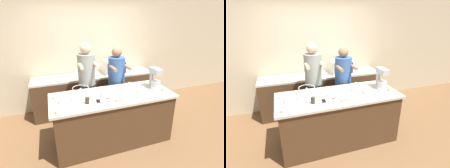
{
  "view_description": "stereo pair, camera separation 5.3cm",
  "coord_description": "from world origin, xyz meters",
  "views": [
    {
      "loc": [
        -0.92,
        -2.54,
        2.17
      ],
      "look_at": [
        0.0,
        0.04,
        1.1
      ],
      "focal_mm": 28.0,
      "sensor_mm": 36.0,
      "label": 1
    },
    {
      "loc": [
        -0.87,
        -2.56,
        2.17
      ],
      "look_at": [
        0.0,
        0.04,
        1.1
      ],
      "focal_mm": 28.0,
      "sensor_mm": 36.0,
      "label": 2
    }
  ],
  "objects": [
    {
      "name": "knife",
      "position": [
        -0.06,
        -0.1,
        0.92
      ],
      "size": [
        0.22,
        0.04,
        0.01
      ],
      "color": "#BCBCC1",
      "rests_on": "island_counter"
    },
    {
      "name": "cupcake_0",
      "position": [
        -0.19,
        -0.01,
        0.95
      ],
      "size": [
        0.07,
        0.07,
        0.06
      ],
      "color": "beige",
      "rests_on": "island_counter"
    },
    {
      "name": "cupcake_6",
      "position": [
        0.92,
        -0.14,
        0.95
      ],
      "size": [
        0.07,
        0.07,
        0.06
      ],
      "color": "beige",
      "rests_on": "island_counter"
    },
    {
      "name": "cupcake_4",
      "position": [
        0.43,
        -0.08,
        0.95
      ],
      "size": [
        0.07,
        0.07,
        0.06
      ],
      "color": "beige",
      "rests_on": "island_counter"
    },
    {
      "name": "cupcake_9",
      "position": [
        0.37,
        0.29,
        0.95
      ],
      "size": [
        0.07,
        0.07,
        0.06
      ],
      "color": "beige",
      "rests_on": "island_counter"
    },
    {
      "name": "ground_plane",
      "position": [
        0.0,
        0.0,
        0.0
      ],
      "size": [
        16.0,
        16.0,
        0.0
      ],
      "primitive_type": "plane",
      "color": "brown"
    },
    {
      "name": "person_right",
      "position": [
        0.31,
        0.63,
        0.84
      ],
      "size": [
        0.35,
        0.51,
        1.61
      ],
      "color": "#33384C",
      "rests_on": "ground_plane"
    },
    {
      "name": "cupcake_3",
      "position": [
        0.3,
        0.08,
        0.95
      ],
      "size": [
        0.07,
        0.07,
        0.06
      ],
      "color": "beige",
      "rests_on": "island_counter"
    },
    {
      "name": "back_wall",
      "position": [
        0.0,
        1.61,
        1.35
      ],
      "size": [
        10.0,
        0.06,
        2.7
      ],
      "color": "beige",
      "rests_on": "ground_plane"
    },
    {
      "name": "cell_phone",
      "position": [
        -0.3,
        -0.16,
        0.92
      ],
      "size": [
        0.08,
        0.15,
        0.01
      ],
      "color": "silver",
      "rests_on": "island_counter"
    },
    {
      "name": "cupcake_10",
      "position": [
        -0.87,
        -0.02,
        0.95
      ],
      "size": [
        0.07,
        0.07,
        0.06
      ],
      "color": "beige",
      "rests_on": "island_counter"
    },
    {
      "name": "microwave_oven",
      "position": [
        0.48,
        1.26,
        1.04
      ],
      "size": [
        0.5,
        0.4,
        0.31
      ],
      "color": "silver",
      "rests_on": "back_counter"
    },
    {
      "name": "cupcake_1",
      "position": [
        -0.69,
        0.27,
        0.95
      ],
      "size": [
        0.07,
        0.07,
        0.06
      ],
      "color": "beige",
      "rests_on": "island_counter"
    },
    {
      "name": "cupcake_12",
      "position": [
        -0.41,
        -0.02,
        0.95
      ],
      "size": [
        0.07,
        0.07,
        0.06
      ],
      "color": "beige",
      "rests_on": "island_counter"
    },
    {
      "name": "cupcake_8",
      "position": [
        0.05,
        -0.26,
        0.95
      ],
      "size": [
        0.07,
        0.07,
        0.06
      ],
      "color": "beige",
      "rests_on": "island_counter"
    },
    {
      "name": "mixing_bowl",
      "position": [
        -0.52,
        0.15,
        0.99
      ],
      "size": [
        0.27,
        0.27,
        0.14
      ],
      "color": "#BCBCC1",
      "rests_on": "island_counter"
    },
    {
      "name": "drinking_glass",
      "position": [
        -0.48,
        -0.17,
        0.97
      ],
      "size": [
        0.07,
        0.07,
        0.1
      ],
      "color": "#332D1E",
      "rests_on": "island_counter"
    },
    {
      "name": "island_counter",
      "position": [
        0.0,
        0.0,
        0.46
      ],
      "size": [
        2.09,
        0.84,
        0.92
      ],
      "color": "#4C331E",
      "rests_on": "ground_plane"
    },
    {
      "name": "cupcake_5",
      "position": [
        -0.95,
        0.16,
        0.95
      ],
      "size": [
        0.07,
        0.07,
        0.06
      ],
      "color": "beige",
      "rests_on": "island_counter"
    },
    {
      "name": "back_counter",
      "position": [
        0.0,
        1.26,
        0.44
      ],
      "size": [
        2.8,
        0.6,
        0.89
      ],
      "color": "#4C331E",
      "rests_on": "ground_plane"
    },
    {
      "name": "person_left",
      "position": [
        -0.31,
        0.63,
        0.91
      ],
      "size": [
        0.34,
        0.5,
        1.72
      ],
      "color": "#33384C",
      "rests_on": "ground_plane"
    },
    {
      "name": "cupcake_13",
      "position": [
        -0.02,
        -0.27,
        0.95
      ],
      "size": [
        0.07,
        0.07,
        0.06
      ],
      "color": "beige",
      "rests_on": "island_counter"
    },
    {
      "name": "cupcake_2",
      "position": [
        -0.66,
        0.01,
        0.95
      ],
      "size": [
        0.07,
        0.07,
        0.06
      ],
      "color": "beige",
      "rests_on": "island_counter"
    },
    {
      "name": "cupcake_11",
      "position": [
        -0.93,
        -0.31,
        0.95
      ],
      "size": [
        0.07,
        0.07,
        0.06
      ],
      "color": "beige",
      "rests_on": "island_counter"
    },
    {
      "name": "stand_mixer",
      "position": [
        0.84,
        0.05,
        1.08
      ],
      "size": [
        0.2,
        0.3,
        0.38
      ],
      "color": "#B2B7BC",
      "rests_on": "island_counter"
    },
    {
      "name": "baking_tray",
      "position": [
        -0.1,
        0.2,
        0.94
      ],
      "size": [
        0.36,
        0.29,
        0.04
      ],
      "color": "silver",
      "rests_on": "island_counter"
    },
    {
      "name": "cupcake_7",
      "position": [
        0.45,
        0.31,
        0.95
      ],
      "size": [
        0.07,
        0.07,
        0.06
      ],
      "color": "beige",
      "rests_on": "island_counter"
    }
  ]
}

